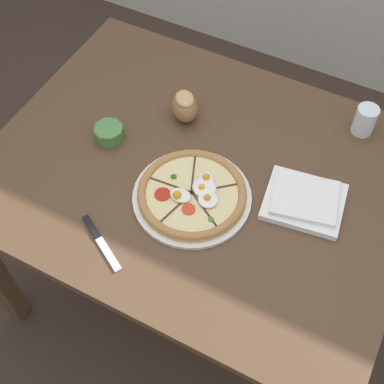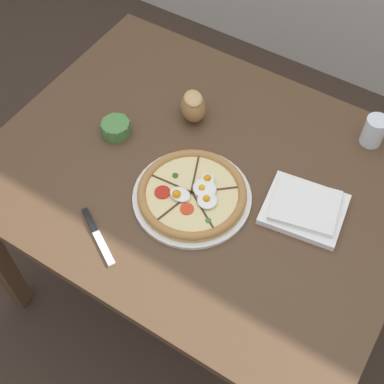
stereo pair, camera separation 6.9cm
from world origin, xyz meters
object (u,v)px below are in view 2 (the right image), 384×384
dining_table (202,190)px  bread_piece_near (193,106)px  knife_main (97,235)px  napkin_folded (305,208)px  pizza (192,194)px  ramekin_bowl (116,128)px  water_glass (373,132)px

dining_table → bread_piece_near: bearing=129.2°
dining_table → knife_main: 0.37m
napkin_folded → knife_main: napkin_folded is taller
knife_main → napkin_folded: bearing=70.1°
pizza → napkin_folded: size_ratio=1.40×
dining_table → pizza: bearing=-74.3°
pizza → bread_piece_near: (-0.16, 0.26, 0.03)m
ramekin_bowl → knife_main: (0.18, -0.32, -0.02)m
napkin_folded → bread_piece_near: 0.47m
pizza → napkin_folded: pizza is taller
pizza → bread_piece_near: bearing=121.5°
bread_piece_near → knife_main: 0.51m
bread_piece_near → water_glass: bearing=21.3°
bread_piece_near → water_glass: 0.54m
pizza → bread_piece_near: 0.31m
dining_table → knife_main: (-0.12, -0.34, 0.11)m
water_glass → dining_table: bearing=-135.8°
ramekin_bowl → bread_piece_near: bearing=47.9°
dining_table → napkin_folded: bearing=4.7°
dining_table → knife_main: knife_main is taller
pizza → water_glass: 0.58m
ramekin_bowl → water_glass: bearing=29.5°
ramekin_bowl → water_glass: 0.77m
napkin_folded → water_glass: water_glass is taller
napkin_folded → knife_main: size_ratio=1.35×
ramekin_bowl → napkin_folded: bearing=3.9°
bread_piece_near → napkin_folded: bearing=-17.3°
ramekin_bowl → napkin_folded: 0.61m
dining_table → bread_piece_near: 0.26m
ramekin_bowl → bread_piece_near: (0.16, 0.18, 0.03)m
knife_main → ramekin_bowl: bearing=148.8°
napkin_folded → bread_piece_near: bearing=162.7°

